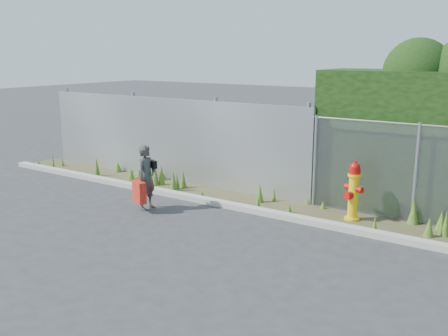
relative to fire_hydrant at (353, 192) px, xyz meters
name	(u,v)px	position (x,y,z in m)	size (l,w,h in m)	color
ground	(196,235)	(-2.14, -2.48, -0.61)	(80.00, 80.00, 0.00)	#323335
curb	(246,208)	(-2.14, -0.68, -0.55)	(16.00, 0.22, 0.12)	#A7A497
weed_strip	(257,197)	(-2.25, -0.02, -0.47)	(16.00, 1.34, 0.55)	#443F27
corrugated_fence	(166,139)	(-5.38, 0.53, 0.50)	(8.50, 0.21, 2.30)	#A3A7AA
fire_hydrant	(353,192)	(0.00, 0.00, 0.00)	(0.42, 0.38, 1.25)	yellow
woman	(147,177)	(-4.02, -1.74, 0.11)	(0.52, 0.34, 1.43)	#0E5D50
red_tote_bag	(139,192)	(-4.02, -1.99, -0.16)	(0.42, 0.16, 0.55)	#A60921
black_shoulder_bag	(153,164)	(-3.96, -1.60, 0.38)	(0.23, 0.09, 0.17)	black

